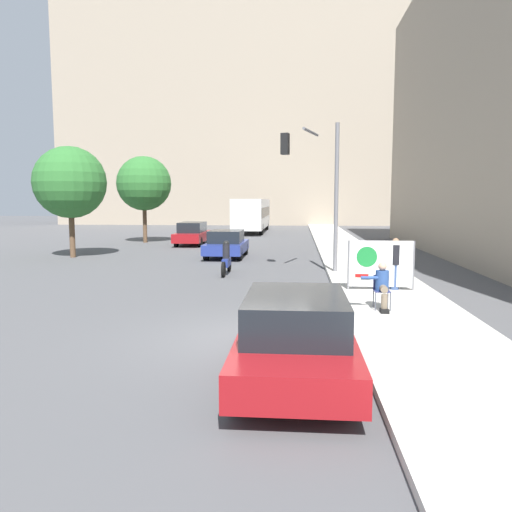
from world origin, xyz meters
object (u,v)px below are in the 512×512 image
object	(u,v)px
car_on_road_midblock	(193,234)
street_tree_midblock	(144,184)
seated_protester	(382,284)
protest_banner	(380,264)
street_tree_near_curb	(70,183)
car_on_road_nearest	(226,244)
city_bus_on_road	(252,213)
jogger_on_sidewalk	(395,263)
motorcycle_on_road	(226,260)
parked_car_curbside	(296,335)
traffic_light_pole	(317,174)

from	to	relation	value
car_on_road_midblock	street_tree_midblock	world-z (taller)	street_tree_midblock
seated_protester	protest_banner	distance (m)	2.93
car_on_road_midblock	street_tree_near_curb	world-z (taller)	street_tree_near_curb
car_on_road_nearest	city_bus_on_road	distance (m)	20.60
protest_banner	car_on_road_midblock	world-z (taller)	protest_banner
car_on_road_nearest	city_bus_on_road	xyz separation A→B (m)	(-0.56, 20.57, 1.05)
jogger_on_sidewalk	street_tree_midblock	world-z (taller)	street_tree_midblock
city_bus_on_road	motorcycle_on_road	size ratio (longest dim) A/B	5.35
city_bus_on_road	parked_car_curbside	bearing A→B (deg)	-83.66
parked_car_curbside	street_tree_midblock	xyz separation A→B (m)	(-10.60, 25.79, 3.37)
seated_protester	city_bus_on_road	bearing A→B (deg)	92.29
street_tree_midblock	motorcycle_on_road	bearing A→B (deg)	-61.58
protest_banner	parked_car_curbside	bearing A→B (deg)	-109.00
jogger_on_sidewalk	motorcycle_on_road	bearing A→B (deg)	-4.96
traffic_light_pole	parked_car_curbside	xyz separation A→B (m)	(-0.75, -11.78, -3.26)
car_on_road_nearest	car_on_road_midblock	xyz separation A→B (m)	(-3.27, 7.05, 0.04)
jogger_on_sidewalk	parked_car_curbside	bearing A→B (deg)	95.65
protest_banner	motorcycle_on_road	xyz separation A→B (m)	(-5.41, 3.86, -0.40)
seated_protester	street_tree_near_curb	xyz separation A→B (m)	(-13.73, 11.94, 3.02)
street_tree_near_curb	parked_car_curbside	bearing A→B (deg)	-55.11
seated_protester	car_on_road_midblock	size ratio (longest dim) A/B	0.26
traffic_light_pole	car_on_road_nearest	distance (m)	7.74
traffic_light_pole	car_on_road_nearest	xyz separation A→B (m)	(-4.40, 5.47, -3.26)
parked_car_curbside	motorcycle_on_road	size ratio (longest dim) A/B	2.10
jogger_on_sidewalk	street_tree_near_curb	xyz separation A→B (m)	(-14.63, 8.92, 2.86)
jogger_on_sidewalk	street_tree_midblock	distance (m)	22.91
jogger_on_sidewalk	street_tree_near_curb	bearing A→B (deg)	-3.91
street_tree_near_curb	seated_protester	bearing A→B (deg)	-41.00
seated_protester	parked_car_curbside	distance (m)	5.13
car_on_road_nearest	protest_banner	bearing A→B (deg)	-57.26
car_on_road_nearest	street_tree_midblock	xyz separation A→B (m)	(-6.95, 8.53, 3.37)
jogger_on_sidewalk	car_on_road_midblock	size ratio (longest dim) A/B	0.34
parked_car_curbside	car_on_road_midblock	bearing A→B (deg)	105.88
motorcycle_on_road	street_tree_near_curb	xyz separation A→B (m)	(-8.76, 5.19, 3.27)
jogger_on_sidewalk	protest_banner	size ratio (longest dim) A/B	0.79
seated_protester	jogger_on_sidewalk	world-z (taller)	jogger_on_sidewalk
protest_banner	traffic_light_pole	bearing A→B (deg)	113.54
traffic_light_pole	motorcycle_on_road	world-z (taller)	traffic_light_pole
motorcycle_on_road	street_tree_midblock	world-z (taller)	street_tree_midblock
city_bus_on_road	motorcycle_on_road	distance (m)	26.49
protest_banner	city_bus_on_road	size ratio (longest dim) A/B	0.17
car_on_road_nearest	street_tree_midblock	size ratio (longest dim) A/B	0.71
car_on_road_nearest	car_on_road_midblock	distance (m)	7.77
car_on_road_midblock	city_bus_on_road	size ratio (longest dim) A/B	0.40
car_on_road_nearest	street_tree_near_curb	size ratio (longest dim) A/B	0.75
car_on_road_nearest	traffic_light_pole	bearing A→B (deg)	-51.21
parked_car_curbside	car_on_road_nearest	xyz separation A→B (m)	(-3.65, 17.25, -0.01)
car_on_road_midblock	parked_car_curbside	bearing A→B (deg)	-74.12
seated_protester	car_on_road_midblock	bearing A→B (deg)	106.22
parked_car_curbside	car_on_road_midblock	xyz separation A→B (m)	(-6.91, 24.31, 0.04)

